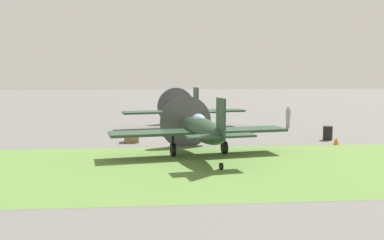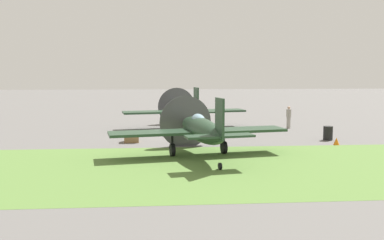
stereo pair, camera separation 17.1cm
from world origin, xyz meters
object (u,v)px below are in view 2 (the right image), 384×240
at_px(airplane_lead, 185,110).
at_px(fuel_drum, 328,133).
at_px(supply_crate, 132,137).
at_px(runway_marker_cone, 336,141).
at_px(ground_crew_chief, 289,117).
at_px(airplane_wingman, 200,129).

bearing_deg(airplane_lead, fuel_drum, -46.43).
relative_size(supply_crate, runway_marker_cone, 2.05).
bearing_deg(runway_marker_cone, ground_crew_chief, 93.92).
bearing_deg(runway_marker_cone, supply_crate, 170.46).
height_order(ground_crew_chief, supply_crate, ground_crew_chief).
height_order(airplane_wingman, ground_crew_chief, airplane_wingman).
bearing_deg(airplane_wingman, airplane_lead, 80.15).
bearing_deg(airplane_wingman, fuel_drum, 17.84).
relative_size(airplane_lead, supply_crate, 10.88).
relative_size(airplane_wingman, supply_crate, 10.62).
height_order(airplane_lead, supply_crate, airplane_lead).
height_order(airplane_wingman, supply_crate, airplane_wingman).
bearing_deg(ground_crew_chief, runway_marker_cone, -142.80).
bearing_deg(fuel_drum, ground_crew_chief, 97.25).
bearing_deg(fuel_drum, airplane_wingman, -152.19).
xyz_separation_m(fuel_drum, supply_crate, (-12.64, 0.23, -0.13)).
relative_size(fuel_drum, runway_marker_cone, 2.05).
relative_size(airplane_lead, airplane_wingman, 1.02).
relative_size(airplane_lead, ground_crew_chief, 5.66).
bearing_deg(runway_marker_cone, fuel_drum, 83.17).
height_order(airplane_lead, airplane_wingman, airplane_lead).
distance_m(ground_crew_chief, runway_marker_cone, 7.87).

